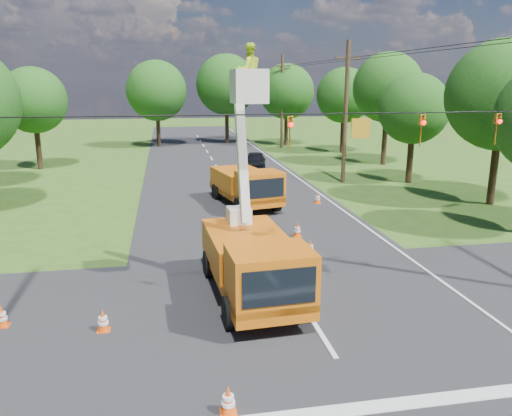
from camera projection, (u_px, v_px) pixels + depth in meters
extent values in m
plane|color=#345419|center=(232.00, 192.00, 33.44)|extent=(140.00, 140.00, 0.00)
cube|color=black|center=(232.00, 192.00, 33.44)|extent=(12.00, 100.00, 0.06)
cube|color=black|center=(305.00, 310.00, 16.28)|extent=(56.00, 10.00, 0.07)
cube|color=silver|center=(367.00, 410.00, 11.33)|extent=(9.00, 0.45, 0.02)
cube|color=silver|center=(313.00, 189.00, 34.41)|extent=(0.12, 90.00, 0.02)
cube|color=#C95F0E|center=(252.00, 274.00, 17.11)|extent=(2.84, 6.82, 0.50)
cube|color=#C95F0E|center=(270.00, 277.00, 14.64)|extent=(2.56, 2.03, 1.67)
cube|color=black|center=(279.00, 287.00, 13.73)|extent=(2.12, 0.19, 1.06)
cube|color=#C95F0E|center=(246.00, 247.00, 17.78)|extent=(2.85, 4.27, 1.11)
cylinder|color=black|center=(230.00, 313.00, 14.92)|extent=(0.42, 1.04, 1.03)
cylinder|color=black|center=(304.00, 305.00, 15.45)|extent=(0.42, 1.04, 1.03)
cylinder|color=black|center=(209.00, 264.00, 18.91)|extent=(0.42, 1.04, 1.03)
cylinder|color=black|center=(269.00, 259.00, 19.44)|extent=(0.42, 1.04, 1.03)
cube|color=silver|center=(239.00, 215.00, 18.73)|extent=(0.88, 0.88, 0.61)
cube|color=silver|center=(242.00, 153.00, 17.54)|extent=(0.40, 1.50, 4.83)
cube|color=silver|center=(249.00, 86.00, 15.87)|extent=(1.12, 1.12, 1.06)
imported|color=#C6E526|center=(249.00, 71.00, 15.76)|extent=(0.96, 0.83, 1.72)
cube|color=#C95F0E|center=(245.00, 192.00, 29.84)|extent=(3.67, 6.79, 0.48)
cube|color=#C95F0E|center=(260.00, 186.00, 27.57)|extent=(2.69, 2.28, 1.61)
cube|color=black|center=(266.00, 188.00, 26.74)|extent=(2.00, 0.50, 1.02)
cube|color=#C95F0E|center=(240.00, 179.00, 30.44)|extent=(3.31, 4.41, 1.07)
cylinder|color=black|center=(239.00, 206.00, 27.66)|extent=(0.54, 1.04, 0.99)
cylinder|color=black|center=(276.00, 203.00, 28.50)|extent=(0.54, 1.04, 0.99)
cylinder|color=black|center=(216.00, 192.00, 31.31)|extent=(0.54, 1.04, 0.99)
cylinder|color=black|center=(250.00, 189.00, 32.14)|extent=(0.54, 1.04, 0.99)
imported|color=#F44D14|center=(259.00, 289.00, 15.43)|extent=(0.86, 0.80, 1.98)
imported|color=black|center=(255.00, 161.00, 41.72)|extent=(2.59, 4.58, 1.47)
cone|color=#F24B0C|center=(228.00, 400.00, 11.07)|extent=(0.36, 0.36, 0.70)
cube|color=#F24B0C|center=(228.00, 413.00, 11.16)|extent=(0.38, 0.38, 0.04)
cylinder|color=white|center=(228.00, 397.00, 11.06)|extent=(0.26, 0.26, 0.09)
cylinder|color=white|center=(228.00, 403.00, 11.09)|extent=(0.31, 0.31, 0.09)
cone|color=#F24B0C|center=(310.00, 247.00, 21.19)|extent=(0.36, 0.36, 0.70)
cube|color=#F24B0C|center=(310.00, 255.00, 21.28)|extent=(0.38, 0.38, 0.04)
cylinder|color=white|center=(310.00, 246.00, 21.18)|extent=(0.26, 0.26, 0.09)
cylinder|color=white|center=(310.00, 249.00, 21.22)|extent=(0.31, 0.31, 0.09)
cone|color=#F24B0C|center=(297.00, 229.00, 23.79)|extent=(0.36, 0.36, 0.70)
cube|color=#F24B0C|center=(297.00, 236.00, 23.87)|extent=(0.38, 0.38, 0.04)
cylinder|color=white|center=(297.00, 228.00, 23.77)|extent=(0.26, 0.26, 0.09)
cylinder|color=white|center=(297.00, 231.00, 23.81)|extent=(0.31, 0.31, 0.09)
cone|color=#F24B0C|center=(103.00, 320.00, 14.76)|extent=(0.36, 0.36, 0.70)
cube|color=#F24B0C|center=(104.00, 330.00, 14.84)|extent=(0.38, 0.38, 0.04)
cylinder|color=white|center=(103.00, 318.00, 14.74)|extent=(0.26, 0.26, 0.09)
cylinder|color=white|center=(103.00, 323.00, 14.78)|extent=(0.31, 0.31, 0.09)
cone|color=#F24B0C|center=(2.00, 316.00, 15.02)|extent=(0.36, 0.36, 0.70)
cube|color=#F24B0C|center=(3.00, 326.00, 15.11)|extent=(0.38, 0.38, 0.04)
cylinder|color=white|center=(1.00, 314.00, 15.01)|extent=(0.26, 0.26, 0.09)
cylinder|color=white|center=(2.00, 318.00, 15.04)|extent=(0.31, 0.31, 0.09)
cone|color=#F24B0C|center=(318.00, 198.00, 30.22)|extent=(0.36, 0.36, 0.70)
cube|color=#F24B0C|center=(317.00, 203.00, 30.31)|extent=(0.38, 0.38, 0.04)
cylinder|color=white|center=(318.00, 197.00, 30.21)|extent=(0.26, 0.26, 0.09)
cylinder|color=white|center=(318.00, 199.00, 30.24)|extent=(0.31, 0.31, 0.09)
cylinder|color=#4C3823|center=(346.00, 113.00, 35.58)|extent=(0.30, 0.30, 10.00)
cube|color=#4C3823|center=(348.00, 58.00, 34.64)|extent=(1.80, 0.12, 0.12)
cylinder|color=#4C3823|center=(282.00, 102.00, 54.65)|extent=(0.30, 0.30, 10.00)
cube|color=#4C3823|center=(282.00, 66.00, 53.71)|extent=(1.80, 0.12, 0.12)
cylinder|color=black|center=(294.00, 114.00, 14.64)|extent=(18.00, 0.04, 0.04)
cube|color=#BC8416|center=(361.00, 128.00, 15.11)|extent=(0.60, 0.05, 0.60)
imported|color=#BC8416|center=(290.00, 133.00, 14.76)|extent=(0.16, 0.20, 1.00)
sphere|color=#FF0C0C|center=(291.00, 125.00, 14.58)|extent=(0.14, 0.14, 0.14)
imported|color=#BC8416|center=(421.00, 131.00, 15.48)|extent=(0.16, 0.20, 1.00)
sphere|color=#FF0C0C|center=(424.00, 123.00, 15.30)|extent=(0.14, 0.14, 0.14)
imported|color=#BC8416|center=(497.00, 129.00, 15.93)|extent=(0.16, 0.20, 1.00)
sphere|color=#FF0C0C|center=(500.00, 122.00, 15.75)|extent=(0.14, 0.14, 0.14)
cylinder|color=#382616|center=(38.00, 145.00, 41.83)|extent=(0.44, 0.44, 4.05)
sphere|color=#1B4412|center=(33.00, 100.00, 40.92)|extent=(5.40, 5.40, 5.40)
cylinder|color=#382616|center=(494.00, 167.00, 29.74)|extent=(0.44, 0.44, 4.58)
sphere|color=#1B4412|center=(503.00, 95.00, 28.71)|extent=(6.40, 6.40, 6.40)
cylinder|color=#382616|center=(410.00, 157.00, 36.21)|extent=(0.44, 0.44, 3.78)
sphere|color=#1B4412|center=(414.00, 109.00, 35.35)|extent=(5.00, 5.00, 5.00)
cylinder|color=#382616|center=(385.00, 138.00, 43.99)|extent=(0.44, 0.44, 4.75)
sphere|color=#1B4412|center=(388.00, 87.00, 42.92)|extent=(6.00, 6.00, 6.00)
cylinder|color=#382616|center=(342.00, 132.00, 51.52)|extent=(0.44, 0.44, 4.14)
sphere|color=#1B4412|center=(344.00, 95.00, 50.59)|extent=(5.60, 5.60, 5.60)
cylinder|color=#382616|center=(158.00, 127.00, 55.87)|extent=(0.44, 0.44, 4.40)
sphere|color=#1B4412|center=(156.00, 91.00, 54.88)|extent=(6.60, 6.60, 6.60)
cylinder|color=#382616|center=(227.00, 123.00, 59.11)|extent=(0.44, 0.44, 4.84)
sphere|color=#1B4412|center=(226.00, 85.00, 58.02)|extent=(7.00, 7.00, 7.00)
cylinder|color=#382616|center=(286.00, 126.00, 57.43)|extent=(0.44, 0.44, 4.31)
sphere|color=#1B4412|center=(287.00, 92.00, 56.46)|extent=(6.20, 6.20, 6.20)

